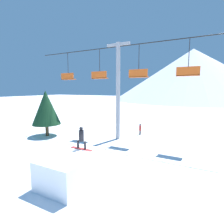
% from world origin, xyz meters
% --- Properties ---
extents(ground_plane, '(220.00, 220.00, 0.00)m').
position_xyz_m(ground_plane, '(0.00, 0.00, 0.00)').
color(ground_plane, white).
extents(mountain_ridge, '(70.42, 70.42, 22.95)m').
position_xyz_m(mountain_ridge, '(0.00, 80.88, 11.47)').
color(mountain_ridge, silver).
rests_on(mountain_ridge, ground_plane).
extents(snow_ramp, '(2.33, 3.51, 1.55)m').
position_xyz_m(snow_ramp, '(-1.28, -0.64, 0.77)').
color(snow_ramp, white).
rests_on(snow_ramp, ground_plane).
extents(snowboarder, '(1.49, 0.30, 1.37)m').
position_xyz_m(snowboarder, '(-1.36, 0.33, 2.22)').
color(snowboarder, '#B22D2D').
rests_on(snowboarder, snow_ramp).
extents(chairlift, '(19.96, 0.44, 9.59)m').
position_xyz_m(chairlift, '(-2.67, 8.07, 5.72)').
color(chairlift, '#9E9EA3').
rests_on(chairlift, ground_plane).
extents(pine_tree_near, '(3.00, 3.00, 4.96)m').
position_xyz_m(pine_tree_near, '(-10.06, 5.56, 3.11)').
color(pine_tree_near, '#4C3823').
rests_on(pine_tree_near, ground_plane).
extents(distant_skier, '(0.24, 0.24, 1.23)m').
position_xyz_m(distant_skier, '(-1.16, 10.78, 0.67)').
color(distant_skier, black).
rests_on(distant_skier, ground_plane).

